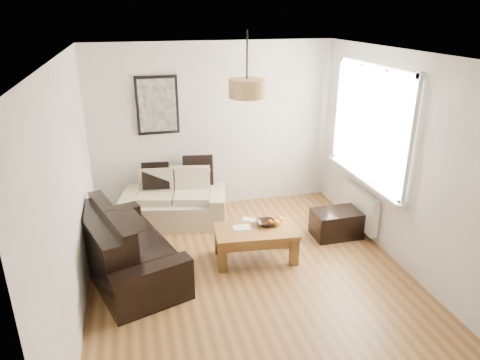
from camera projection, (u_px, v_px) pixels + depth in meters
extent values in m
plane|color=brown|center=(252.00, 279.00, 5.24)|extent=(4.50, 4.50, 0.00)
cube|color=white|center=(359.00, 207.00, 6.24)|extent=(0.10, 0.90, 0.52)
cylinder|color=tan|center=(247.00, 88.00, 4.69)|extent=(0.40, 0.40, 0.20)
cube|color=black|center=(337.00, 223.00, 6.17)|extent=(0.67, 0.43, 0.38)
cube|color=black|center=(156.00, 176.00, 6.54)|extent=(0.42, 0.17, 0.40)
cube|color=black|center=(198.00, 170.00, 6.68)|extent=(0.47, 0.20, 0.46)
imported|color=black|center=(266.00, 223.00, 5.62)|extent=(0.26, 0.26, 0.06)
sphere|color=orange|center=(277.00, 223.00, 5.59)|extent=(0.11, 0.11, 0.09)
sphere|color=orange|center=(280.00, 219.00, 5.69)|extent=(0.12, 0.12, 0.09)
sphere|color=#D85412|center=(270.00, 222.00, 5.62)|extent=(0.07, 0.07, 0.07)
cube|color=beige|center=(242.00, 227.00, 5.55)|extent=(0.23, 0.17, 0.01)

